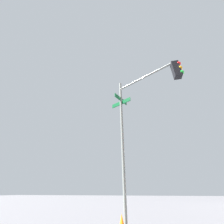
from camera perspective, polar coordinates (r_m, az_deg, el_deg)
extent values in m
cylinder|color=slate|center=(6.07, 4.39, -11.34)|extent=(0.12, 0.12, 6.39)
cylinder|color=slate|center=(6.96, 13.19, 13.85)|extent=(1.38, 2.53, 0.09)
cube|color=black|center=(6.41, 25.19, 15.61)|extent=(0.28, 0.28, 0.80)
sphere|color=red|center=(6.57, 25.98, 17.61)|extent=(0.18, 0.18, 0.18)
sphere|color=orange|center=(6.40, 26.49, 16.08)|extent=(0.18, 0.18, 0.18)
sphere|color=green|center=(6.24, 27.03, 14.46)|extent=(0.18, 0.18, 0.18)
cube|color=#0F5128|center=(6.93, 3.78, 3.81)|extent=(0.55, 0.99, 0.20)
cube|color=#0F5128|center=(7.06, 3.72, 5.29)|extent=(0.90, 0.50, 0.20)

